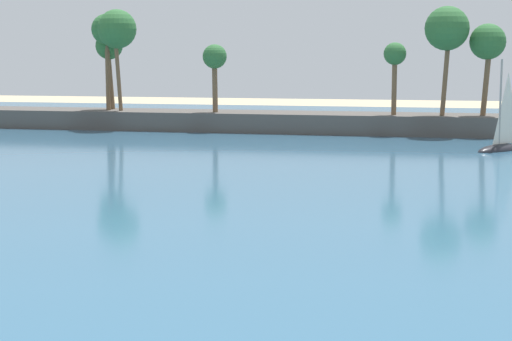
{
  "coord_description": "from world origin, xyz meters",
  "views": [
    {
      "loc": [
        4.04,
        -4.83,
        6.82
      ],
      "look_at": [
        -0.76,
        15.85,
        3.92
      ],
      "focal_mm": 58.58,
      "sensor_mm": 36.0,
      "label": 1
    }
  ],
  "objects": [
    {
      "name": "sea",
      "position": [
        0.0,
        59.56,
        0.03
      ],
      "size": [
        220.0,
        100.36,
        0.06
      ],
      "primitive_type": "cube",
      "color": "#33607F",
      "rests_on": "ground"
    },
    {
      "name": "palm_headland",
      "position": [
        1.49,
        69.61,
        2.83
      ],
      "size": [
        100.63,
        6.0,
        12.35
      ],
      "color": "#514C47",
      "rests_on": "ground"
    },
    {
      "name": "sailboat_near_shore",
      "position": [
        7.81,
        58.01,
        0.7
      ],
      "size": [
        4.25,
        4.69,
        7.08
      ],
      "color": "black",
      "rests_on": "sea"
    }
  ]
}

